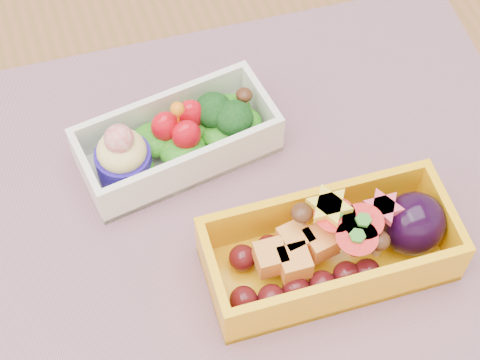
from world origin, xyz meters
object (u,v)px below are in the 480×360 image
object	(u,v)px
table	(262,270)
placemat	(233,217)
bento_white	(176,140)
bento_yellow	(336,247)

from	to	relation	value
table	placemat	xyz separation A→B (m)	(-0.02, 0.00, 0.10)
bento_white	bento_yellow	world-z (taller)	bento_white
placemat	bento_white	world-z (taller)	bento_white
bento_white	bento_yellow	size ratio (longest dim) A/B	0.89
table	bento_yellow	world-z (taller)	bento_yellow
bento_yellow	bento_white	bearing A→B (deg)	124.25
table	bento_white	world-z (taller)	bento_white
table	placemat	distance (m)	0.10
table	bento_white	bearing A→B (deg)	125.38
table	bento_yellow	xyz separation A→B (m)	(0.03, -0.06, 0.13)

